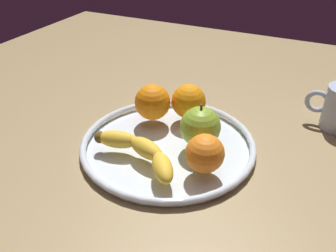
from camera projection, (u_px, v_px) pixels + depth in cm
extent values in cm
cube|color=#927C50|center=(168.00, 156.00, 67.41)|extent=(147.04, 147.04, 4.00)
cylinder|color=silver|center=(168.00, 147.00, 66.19)|extent=(30.81, 30.81, 0.60)
torus|color=silver|center=(168.00, 143.00, 65.71)|extent=(32.10, 32.10, 1.20)
ellipsoid|color=yellow|center=(162.00, 168.00, 56.09)|extent=(6.98, 7.69, 3.12)
ellipsoid|color=yellow|center=(146.00, 148.00, 60.44)|extent=(7.94, 5.33, 3.12)
ellipsoid|color=yellow|center=(118.00, 139.00, 62.78)|extent=(7.86, 4.80, 3.12)
ellipsoid|color=brown|center=(100.00, 137.00, 63.34)|extent=(2.47, 2.60, 2.19)
sphere|color=#8BB632|center=(200.00, 127.00, 62.39)|extent=(7.24, 7.24, 7.24)
cylinder|color=#593819|center=(201.00, 108.00, 60.35)|extent=(0.44, 0.44, 1.20)
sphere|color=orange|center=(153.00, 102.00, 70.26)|extent=(7.08, 7.08, 7.08)
sphere|color=orange|center=(205.00, 153.00, 56.56)|extent=(6.34, 6.34, 6.34)
sphere|color=orange|center=(190.00, 102.00, 70.66)|extent=(6.86, 6.86, 6.86)
torus|color=silver|center=(317.00, 101.00, 71.55)|extent=(4.88, 1.00, 4.88)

